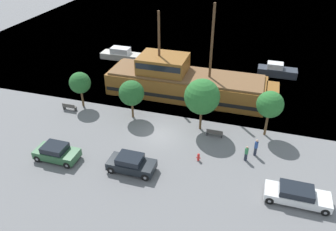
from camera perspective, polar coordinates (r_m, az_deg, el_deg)
name	(u,v)px	position (r m, az deg, el deg)	size (l,w,h in m)	color
ground_plane	(161,135)	(33.52, -1.18, -3.44)	(160.00, 160.00, 0.00)	slate
water_surface	(225,20)	(73.11, 9.83, 16.10)	(80.00, 80.00, 0.00)	#33566B
pirate_ship	(184,82)	(40.14, 2.73, 5.87)	(20.38, 5.40, 11.38)	brown
moored_boat_dockside	(123,55)	(51.80, -7.79, 10.43)	(7.19, 2.08, 1.77)	#B7B2A8
moored_boat_outer	(277,71)	(48.17, 18.41, 7.41)	(5.26, 1.89, 1.81)	#2D333D
parked_car_curb_front	(131,164)	(28.99, -6.43, -8.32)	(4.16, 1.95, 1.54)	black
parked_car_curb_mid	(297,195)	(28.06, 21.54, -12.72)	(4.96, 1.92, 1.39)	white
parked_car_curb_rear	(57,152)	(31.71, -18.84, -6.10)	(4.01, 1.97, 1.53)	#2D5B38
fire_hydrant	(198,157)	(30.22, 5.33, -7.17)	(0.42, 0.25, 0.76)	red
bench_promenade_east	(215,133)	(33.42, 8.11, -3.02)	(1.63, 0.45, 0.85)	#4C4742
bench_promenade_west	(69,107)	(39.14, -16.81, 1.46)	(1.61, 0.45, 0.85)	#4C4742
pedestrian_walking_near	(256,147)	(31.46, 15.06, -5.37)	(0.32, 0.32, 1.78)	#232838
pedestrian_walking_far	(246,153)	(30.72, 13.47, -6.42)	(0.32, 0.32, 1.57)	#232838
tree_row_east	(80,83)	(38.37, -15.08, 5.51)	(2.42, 2.42, 4.25)	brown
tree_row_mideast	(131,93)	(35.13, -6.38, 3.90)	(2.73, 2.73, 4.38)	brown
tree_row_midwest	(202,97)	(32.68, 5.94, 3.28)	(3.59, 3.59, 5.63)	brown
tree_row_west	(270,105)	(33.20, 17.34, 1.84)	(2.64, 2.64, 4.89)	brown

